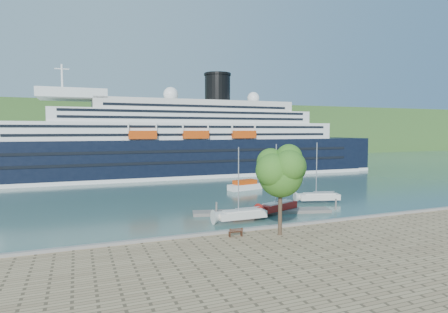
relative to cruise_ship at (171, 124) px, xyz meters
The scene contains 11 objects.
ground 60.15m from the cruise_ship, 87.36° to the right, with size 400.00×400.00×0.00m, color #2B4D4B.
far_hillside 86.53m from the cruise_ship, 88.21° to the left, with size 400.00×50.00×24.00m, color #2F5221.
quay_coping 60.10m from the cruise_ship, 87.37° to the right, with size 220.00×0.50×0.30m, color slate.
cruise_ship is the anchor object (origin of this frame).
park_bench 61.95m from the cruise_ship, 97.41° to the right, with size 1.52×0.62×0.97m, color #3F2112, non-canonical shape.
promenade_tree 61.85m from the cruise_ship, 93.03° to the right, with size 6.14×6.14×10.17m, color #295B18, non-canonical shape.
floating_pontoon 49.51m from the cruise_ship, 87.84° to the right, with size 19.90×2.43×0.44m, color slate, non-canonical shape.
sailboat_white_near 52.06m from the cruise_ship, 93.39° to the right, with size 7.16×1.99×9.25m, color silver, non-canonical shape.
sailboat_red 49.35m from the cruise_ship, 85.39° to the right, with size 7.34×2.04×9.48m, color maroon, non-canonical shape.
sailboat_white_far 47.11m from the cruise_ship, 72.31° to the right, with size 7.29×2.03×9.42m, color silver, non-canonical shape.
tender_launch 31.25m from the cruise_ship, 72.99° to the right, with size 7.11×2.43×1.96m, color #C33E0B, non-canonical shape.
Camera 1 is at (-25.43, -36.30, 11.85)m, focal length 30.00 mm.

